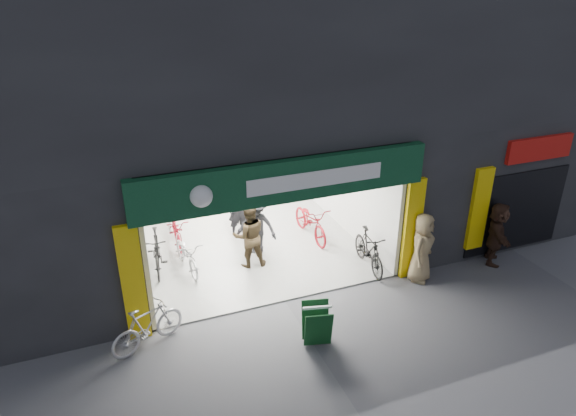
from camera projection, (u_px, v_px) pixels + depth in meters
ground at (285, 302)px, 11.83m from camera, size 60.00×60.00×0.00m
building at (252, 72)px, 14.52m from camera, size 17.00×10.27×8.00m
bike_left_front at (187, 254)px, 12.91m from camera, size 0.77×1.73×0.88m
bike_left_midfront at (157, 252)px, 12.87m from camera, size 0.71×1.80×1.05m
bike_left_midback at (177, 230)px, 14.14m from camera, size 0.65×1.68×0.87m
bike_left_back at (165, 204)px, 15.41m from camera, size 0.58×1.85×1.10m
bike_right_front at (369, 250)px, 12.94m from camera, size 0.68×1.79×1.05m
bike_right_mid at (311, 221)px, 14.45m from camera, size 0.74×1.98×1.03m
bike_right_back at (289, 175)px, 17.57m from camera, size 0.80×1.99×1.16m
parked_bike at (147, 326)px, 10.24m from camera, size 1.67×1.08×0.98m
customer_a at (238, 209)px, 14.46m from camera, size 0.63×0.44×1.66m
customer_b at (249, 236)px, 12.90m from camera, size 0.92×0.75×1.75m
customer_c at (257, 226)px, 13.47m from camera, size 1.23×1.12×1.66m
customer_d at (241, 195)px, 15.30m from camera, size 1.03×0.50×1.70m
pedestrian_near at (422, 248)px, 12.33m from camera, size 1.03×0.98×1.77m
pedestrian_far at (496, 233)px, 13.10m from camera, size 1.31×1.55×1.68m
sandwich_board at (317, 324)px, 10.33m from camera, size 0.68×0.69×0.86m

